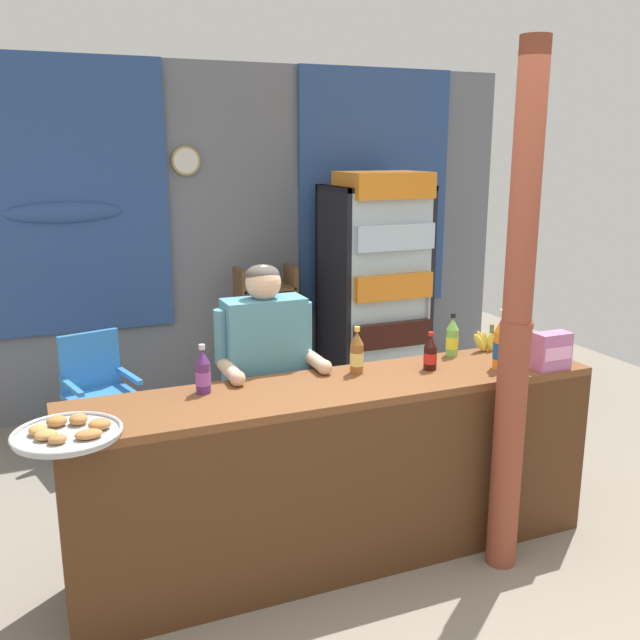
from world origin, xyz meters
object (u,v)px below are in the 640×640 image
at_px(soda_bottle_lime_soda, 452,338).
at_px(soda_bottle_cola, 430,354).
at_px(pastry_tray, 68,432).
at_px(bottle_shelf_rack, 266,333).
at_px(plastic_lawn_chair, 98,388).
at_px(banana_bunch, 491,341).
at_px(soda_bottle_orange_soda, 502,344).
at_px(soda_bottle_grape_soda, 203,372).
at_px(shopkeeper, 265,366).
at_px(stall_counter, 348,462).
at_px(timber_post, 516,333).
at_px(snack_box_wafer, 552,351).
at_px(drink_fridge, 377,278).
at_px(soda_bottle_iced_tea, 357,354).

height_order(soda_bottle_lime_soda, soda_bottle_cola, soda_bottle_lime_soda).
bearing_deg(pastry_tray, bottle_shelf_rack, 56.22).
bearing_deg(plastic_lawn_chair, banana_bunch, -37.57).
height_order(soda_bottle_lime_soda, banana_bunch, soda_bottle_lime_soda).
distance_m(soda_bottle_orange_soda, soda_bottle_grape_soda, 1.58).
relative_size(soda_bottle_lime_soda, soda_bottle_grape_soda, 1.02).
bearing_deg(pastry_tray, shopkeeper, 30.28).
xyz_separation_m(soda_bottle_lime_soda, soda_bottle_grape_soda, (-1.45, -0.07, -0.00)).
bearing_deg(stall_counter, timber_post, -20.11).
bearing_deg(pastry_tray, soda_bottle_cola, 6.48).
xyz_separation_m(bottle_shelf_rack, pastry_tray, (-1.70, -2.53, 0.37)).
xyz_separation_m(bottle_shelf_rack, snack_box_wafer, (0.74, -2.57, 0.45)).
relative_size(plastic_lawn_chair, soda_bottle_grape_soda, 3.55).
xyz_separation_m(soda_bottle_lime_soda, soda_bottle_cola, (-0.25, -0.18, -0.02)).
relative_size(timber_post, soda_bottle_orange_soda, 8.05).
bearing_deg(soda_bottle_orange_soda, soda_bottle_grape_soda, 171.56).
xyz_separation_m(soda_bottle_lime_soda, snack_box_wafer, (0.35, -0.42, -0.00)).
xyz_separation_m(soda_bottle_cola, pastry_tray, (-1.84, -0.21, -0.07)).
bearing_deg(stall_counter, drink_fridge, 59.83).
distance_m(shopkeeper, soda_bottle_lime_soda, 1.07).
xyz_separation_m(stall_counter, banana_bunch, (1.06, 0.32, 0.43)).
distance_m(bottle_shelf_rack, shopkeeper, 2.05).
xyz_separation_m(soda_bottle_grape_soda, snack_box_wafer, (1.80, -0.35, -0.00)).
bearing_deg(stall_counter, bottle_shelf_rack, 80.86).
bearing_deg(shopkeeper, soda_bottle_iced_tea, -38.27).
distance_m(timber_post, plastic_lawn_chair, 2.91).
xyz_separation_m(stall_counter, snack_box_wafer, (1.14, -0.10, 0.47)).
relative_size(plastic_lawn_chair, shopkeeper, 0.57).
height_order(soda_bottle_iced_tea, pastry_tray, soda_bottle_iced_tea).
bearing_deg(soda_bottle_grape_soda, soda_bottle_orange_soda, -8.44).
xyz_separation_m(shopkeeper, soda_bottle_grape_soda, (-0.41, -0.30, 0.11)).
height_order(shopkeeper, soda_bottle_iced_tea, shopkeeper).
relative_size(drink_fridge, snack_box_wafer, 9.58).
distance_m(bottle_shelf_rack, soda_bottle_iced_tea, 2.29).
bearing_deg(soda_bottle_orange_soda, drink_fridge, 80.61).
bearing_deg(timber_post, shopkeeper, 140.44).
xyz_separation_m(soda_bottle_iced_tea, soda_bottle_grape_soda, (-0.81, 0.01, -0.00)).
height_order(snack_box_wafer, banana_bunch, snack_box_wafer).
distance_m(soda_bottle_grape_soda, banana_bunch, 1.72).
xyz_separation_m(bottle_shelf_rack, soda_bottle_iced_tea, (-0.24, -2.23, 0.46)).
xyz_separation_m(soda_bottle_grape_soda, banana_bunch, (1.72, 0.07, -0.04)).
height_order(plastic_lawn_chair, shopkeeper, shopkeeper).
bearing_deg(soda_bottle_orange_soda, bottle_shelf_rack, 101.58).
bearing_deg(soda_bottle_grape_soda, timber_post, -20.31).
distance_m(plastic_lawn_chair, shopkeeper, 1.63).
height_order(plastic_lawn_chair, soda_bottle_iced_tea, soda_bottle_iced_tea).
height_order(drink_fridge, soda_bottle_orange_soda, drink_fridge).
height_order(plastic_lawn_chair, soda_bottle_grape_soda, soda_bottle_grape_soda).
height_order(soda_bottle_iced_tea, soda_bottle_cola, soda_bottle_iced_tea).
distance_m(timber_post, shopkeeper, 1.33).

